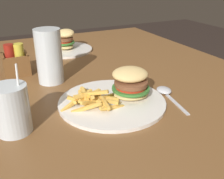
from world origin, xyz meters
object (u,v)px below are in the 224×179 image
object	(u,v)px
beer_glass	(49,58)
meal_plate_far	(64,45)
spoon	(165,91)
juice_glass	(12,111)
meal_plate_near	(119,94)
condiment_caddy	(16,62)

from	to	relation	value
beer_glass	meal_plate_far	xyz separation A→B (m)	(0.15, 0.35, -0.06)
beer_glass	spoon	size ratio (longest dim) A/B	1.02
meal_plate_far	spoon	bearing A→B (deg)	-76.11
beer_glass	juice_glass	bearing A→B (deg)	-120.21
meal_plate_near	spoon	distance (m)	0.16
meal_plate_near	juice_glass	distance (m)	0.30
beer_glass	condiment_caddy	xyz separation A→B (m)	(-0.10, 0.13, -0.04)
meal_plate_far	beer_glass	bearing A→B (deg)	-113.22
beer_glass	juice_glass	world-z (taller)	beer_glass
juice_glass	spoon	xyz separation A→B (m)	(0.46, 0.02, -0.05)
spoon	condiment_caddy	distance (m)	0.56
juice_glass	condiment_caddy	distance (m)	0.41
spoon	meal_plate_far	world-z (taller)	meal_plate_far
meal_plate_far	condiment_caddy	distance (m)	0.34
meal_plate_near	juice_glass	size ratio (longest dim) A/B	1.85
meal_plate_near	meal_plate_far	distance (m)	0.60
spoon	meal_plate_near	bearing A→B (deg)	95.96
meal_plate_near	juice_glass	bearing A→B (deg)	-174.68
meal_plate_near	meal_plate_far	world-z (taller)	meal_plate_far
spoon	condiment_caddy	world-z (taller)	condiment_caddy
meal_plate_far	meal_plate_near	bearing A→B (deg)	-91.01
beer_glass	condiment_caddy	distance (m)	0.17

